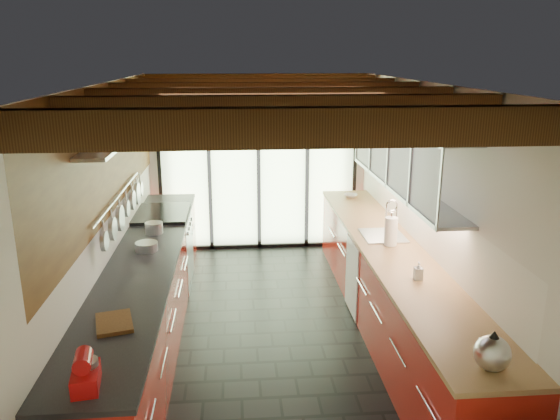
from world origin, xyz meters
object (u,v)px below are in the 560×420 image
object	(u,v)px
bowl	(351,196)
paper_towel	(391,232)
stand_mixer	(86,372)
soap_bottle	(418,271)
kettle	(492,351)

from	to	relation	value
bowl	paper_towel	bearing A→B (deg)	-90.00
stand_mixer	bowl	bearing A→B (deg)	59.74
soap_bottle	bowl	size ratio (longest dim) A/B	0.86
stand_mixer	paper_towel	xyz separation A→B (m)	(2.54, 2.34, 0.05)
paper_towel	soap_bottle	size ratio (longest dim) A/B	2.20
stand_mixer	kettle	size ratio (longest dim) A/B	0.93
soap_bottle	stand_mixer	bearing A→B (deg)	-150.55
soap_bottle	bowl	xyz separation A→B (m)	(0.00, 2.92, -0.06)
paper_towel	soap_bottle	distance (m)	0.90
stand_mixer	soap_bottle	size ratio (longest dim) A/B	1.77
paper_towel	soap_bottle	world-z (taller)	paper_towel
bowl	soap_bottle	bearing A→B (deg)	-90.00
paper_towel	bowl	bearing A→B (deg)	90.00
stand_mixer	kettle	world-z (taller)	kettle
stand_mixer	soap_bottle	distance (m)	2.92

